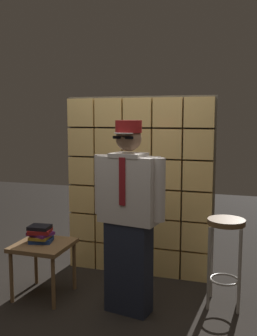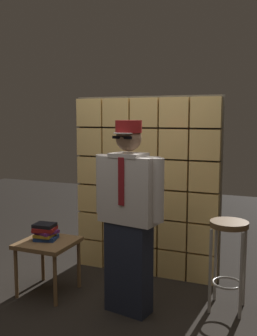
# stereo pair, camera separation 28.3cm
# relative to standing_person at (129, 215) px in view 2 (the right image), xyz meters

# --- Properties ---
(ground_plane) EXTENTS (12.00, 12.00, 0.00)m
(ground_plane) POSITION_rel_standing_person_xyz_m (-0.17, -0.28, -0.89)
(ground_plane) COLOR black
(glass_block_wall) EXTENTS (1.66, 0.10, 1.98)m
(glass_block_wall) POSITION_rel_standing_person_xyz_m (-0.17, 0.87, 0.08)
(glass_block_wall) COLOR #F2C672
(glass_block_wall) RESTS_ON ground
(standing_person) EXTENTS (0.69, 0.33, 1.71)m
(standing_person) POSITION_rel_standing_person_xyz_m (0.00, 0.00, 0.00)
(standing_person) COLOR #1E2333
(standing_person) RESTS_ON ground
(bar_stool) EXTENTS (0.34, 0.34, 0.82)m
(bar_stool) POSITION_rel_standing_person_xyz_m (0.81, 0.38, -0.28)
(bar_stool) COLOR brown
(bar_stool) RESTS_ON ground
(side_table) EXTENTS (0.52, 0.52, 0.53)m
(side_table) POSITION_rel_standing_person_xyz_m (-0.88, 0.05, -0.43)
(side_table) COLOR brown
(side_table) RESTS_ON ground
(book_stack) EXTENTS (0.26, 0.24, 0.17)m
(book_stack) POSITION_rel_standing_person_xyz_m (-0.92, 0.07, -0.28)
(book_stack) COLOR navy
(book_stack) RESTS_ON side_table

